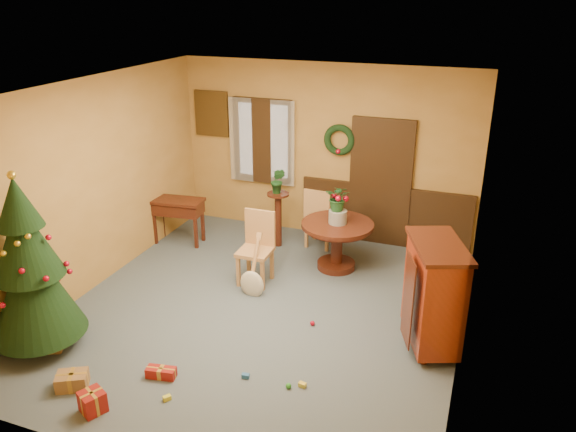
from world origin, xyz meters
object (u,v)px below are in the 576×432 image
at_px(dining_table, 337,237).
at_px(chair_near, 257,245).
at_px(christmas_tree, 30,268).
at_px(writing_desk, 178,210).
at_px(sideboard, 434,292).

xyz_separation_m(dining_table, chair_near, (-0.97, -0.76, 0.05)).
height_order(dining_table, christmas_tree, christmas_tree).
bearing_deg(writing_desk, christmas_tree, -90.06).
bearing_deg(writing_desk, sideboard, -19.33).
bearing_deg(chair_near, writing_desk, 156.69).
bearing_deg(chair_near, sideboard, -16.48).
bearing_deg(writing_desk, chair_near, -23.31).
xyz_separation_m(christmas_tree, sideboard, (4.30, 1.63, -0.33)).
xyz_separation_m(writing_desk, sideboard, (4.30, -1.51, 0.13)).
bearing_deg(writing_desk, dining_table, 0.23).
bearing_deg(christmas_tree, chair_near, 53.77).
relative_size(dining_table, chair_near, 1.02).
xyz_separation_m(dining_table, writing_desk, (-2.72, -0.01, 0.06)).
distance_m(chair_near, sideboard, 2.66).
distance_m(chair_near, writing_desk, 1.90).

